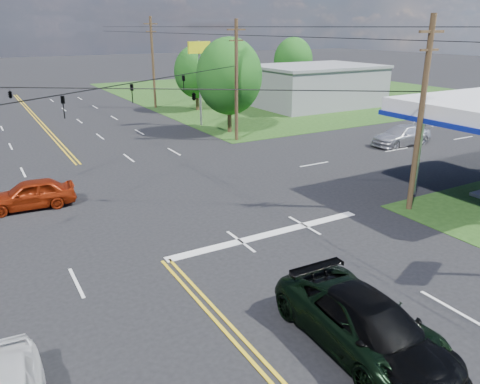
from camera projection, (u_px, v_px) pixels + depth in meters
ground at (111, 200)px, 25.38m from camera, size 280.00×280.00×0.00m
grass_ne at (289, 91)px, 68.03m from camera, size 46.00×48.00×0.03m
stop_bar at (269, 234)px, 21.23m from camera, size 10.00×0.50×0.02m
retail_ne at (315, 87)px, 55.14m from camera, size 14.00×10.00×4.40m
pole_se at (421, 114)px, 22.55m from camera, size 1.60×0.28×9.50m
pole_ne at (236, 80)px, 37.23m from camera, size 1.60×0.28×9.50m
pole_right_far at (153, 62)px, 52.63m from camera, size 1.60×0.28×10.00m
span_wire_signals at (100, 88)px, 23.38m from camera, size 26.00×18.00×1.13m
power_lines at (106, 34)px, 20.88m from camera, size 26.04×100.00×0.64m
tree_right_a at (229, 76)px, 40.16m from camera, size 5.70×5.70×8.18m
tree_right_b at (196, 72)px, 51.35m from camera, size 4.94×4.94×7.09m
tree_far_r at (293, 60)px, 64.41m from camera, size 5.32×5.32×7.63m
pickup_dkgreen at (360, 321)px, 13.63m from camera, size 2.96×5.94×1.62m
suv_black at (373, 329)px, 13.22m from camera, size 2.50×5.79×1.66m
sedan_red at (30, 194)px, 24.12m from camera, size 4.54×2.10×1.51m
sedan_far at (401, 135)px, 37.07m from camera, size 5.31×2.16×1.54m
polesign_ne at (199, 61)px, 42.72m from camera, size 2.13×0.35×7.73m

